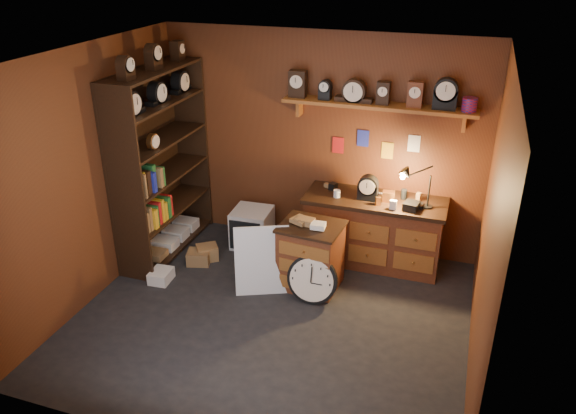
# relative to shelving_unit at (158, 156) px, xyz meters

# --- Properties ---
(floor) EXTENTS (4.00, 4.00, 0.00)m
(floor) POSITION_rel_shelving_unit_xyz_m (1.79, -0.98, -1.25)
(floor) COLOR black
(floor) RESTS_ON ground
(room_shell) EXTENTS (4.02, 3.62, 2.71)m
(room_shell) POSITION_rel_shelving_unit_xyz_m (1.84, -0.87, 0.47)
(room_shell) COLOR #5D2D16
(room_shell) RESTS_ON ground
(shelving_unit) EXTENTS (0.47, 1.60, 2.58)m
(shelving_unit) POSITION_rel_shelving_unit_xyz_m (0.00, 0.00, 0.00)
(shelving_unit) COLOR black
(shelving_unit) RESTS_ON ground
(workbench) EXTENTS (1.66, 0.66, 1.36)m
(workbench) POSITION_rel_shelving_unit_xyz_m (2.57, 0.49, -0.78)
(workbench) COLOR brown
(workbench) RESTS_ON ground
(low_cabinet) EXTENTS (0.72, 0.62, 0.86)m
(low_cabinet) POSITION_rel_shelving_unit_xyz_m (2.00, -0.26, -0.83)
(low_cabinet) COLOR brown
(low_cabinet) RESTS_ON ground
(big_round_clock) EXTENTS (0.56, 0.18, 0.56)m
(big_round_clock) POSITION_rel_shelving_unit_xyz_m (2.11, -0.55, -0.98)
(big_round_clock) COLOR black
(big_round_clock) RESTS_ON ground
(white_panel) EXTENTS (0.62, 0.40, 0.80)m
(white_panel) POSITION_rel_shelving_unit_xyz_m (1.52, -0.54, -1.25)
(white_panel) COLOR silver
(white_panel) RESTS_ON ground
(mini_fridge) EXTENTS (0.50, 0.52, 0.50)m
(mini_fridge) POSITION_rel_shelving_unit_xyz_m (1.02, 0.41, -1.01)
(mini_fridge) COLOR silver
(mini_fridge) RESTS_ON ground
(floor_box_a) EXTENTS (0.32, 0.29, 0.17)m
(floor_box_a) POSITION_rel_shelving_unit_xyz_m (0.57, -0.23, -1.17)
(floor_box_a) COLOR olive
(floor_box_a) RESTS_ON ground
(floor_box_b) EXTENTS (0.24, 0.29, 0.14)m
(floor_box_b) POSITION_rel_shelving_unit_xyz_m (0.33, -0.73, -1.18)
(floor_box_b) COLOR white
(floor_box_b) RESTS_ON ground
(floor_box_c) EXTENTS (0.32, 0.32, 0.19)m
(floor_box_c) POSITION_rel_shelving_unit_xyz_m (0.62, -0.11, -1.16)
(floor_box_c) COLOR olive
(floor_box_c) RESTS_ON ground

